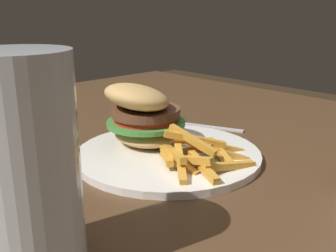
# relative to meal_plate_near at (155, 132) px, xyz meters

# --- Properties ---
(meal_plate_near) EXTENTS (0.26, 0.26, 0.11)m
(meal_plate_near) POSITION_rel_meal_plate_near_xyz_m (0.00, 0.00, 0.00)
(meal_plate_near) COLOR white
(meal_plate_near) RESTS_ON dining_table
(beer_glass) EXTENTS (0.08, 0.08, 0.18)m
(beer_glass) POSITION_rel_meal_plate_near_xyz_m (-0.13, 0.25, 0.05)
(beer_glass) COLOR silver
(beer_glass) RESTS_ON dining_table
(spoon) EXTENTS (0.16, 0.08, 0.01)m
(spoon) POSITION_rel_meal_plate_near_xyz_m (0.09, -0.13, -0.03)
(spoon) COLOR silver
(spoon) RESTS_ON dining_table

